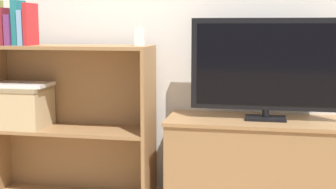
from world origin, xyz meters
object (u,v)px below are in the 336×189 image
Objects in this scene: book_skyblue at (25,28)px; book_crimson at (31,24)px; book_maroon at (7,27)px; tv_stand at (264,163)px; book_ivory at (2,29)px; book_teal at (19,23)px; laptop at (21,84)px; baby_monitor at (140,37)px; storage_basket_left at (22,105)px; tv at (267,66)px; book_plum at (13,30)px.

book_skyblue is 0.83× the size of book_crimson.
book_maroon is 0.89× the size of book_crimson.
tv_stand is 5.49× the size of book_skyblue.
book_teal is (0.11, 0.00, 0.03)m from book_ivory.
laptop is at bearing 23.93° from book_ivory.
book_skyblue is (-1.35, -0.09, 0.75)m from tv_stand.
baby_monitor is at bearing -176.75° from tv_stand.
book_maroon is at bearing 180.00° from book_teal.
book_teal is 0.05m from book_skyblue.
storage_basket_left is (-0.06, 0.04, -0.45)m from book_skyblue.
tv is 6.29× the size of baby_monitor.
book_crimson is at bearing 0.00° from book_maroon.
baby_monitor is (0.62, 0.05, -0.07)m from book_crimson.
storage_basket_left is (0.05, 0.04, -0.46)m from book_maroon.
book_teal is at bearing -175.72° from baby_monitor.
book_maroon is 0.83× the size of book_teal.
book_teal is at bearing 0.00° from book_plum.
book_crimson is 0.48m from storage_basket_left.
laptop is (0.08, 0.04, -0.32)m from book_ivory.
book_teal reaches higher than tv.
book_teal is 0.48m from storage_basket_left.
book_teal is 0.82× the size of storage_basket_left.
tv is 1.37m from book_skyblue.
book_skyblue is at bearing -176.19° from tv.
tv is 4.73× the size of book_plum.
book_skyblue reaches higher than book_ivory.
book_ivory is 0.04m from book_maroon.
book_maroon reaches higher than storage_basket_left.
book_ivory is 1.07× the size of book_plum.
book_skyblue is at bearing 0.00° from book_ivory.
book_skyblue is (0.11, 0.00, -0.01)m from book_maroon.
book_maroon is (0.03, 0.00, 0.01)m from book_ivory.
tv reaches higher than baby_monitor.
tv_stand is 4.28× the size of book_teal.
book_skyblue is at bearing 0.00° from book_plum.
book_skyblue is (-1.35, -0.09, 0.20)m from tv.
book_ivory is 0.34m from laptop.
book_skyblue is at bearing -176.12° from tv_stand.
book_plum is (-1.43, -0.09, 0.19)m from tv.
laptop is at bearing 122.44° from book_teal.
book_crimson reaches higher than book_skyblue.
tv is 2.39× the size of laptop.
laptop reaches higher than storage_basket_left.
book_maroon is at bearing 180.00° from book_crimson.
storage_basket_left is (0.02, 0.04, -0.44)m from book_plum.
tv is at bearing 3.70° from book_teal.
tv is 3.46× the size of book_crimson.
book_crimson is 0.69× the size of laptop.
storage_basket_left is at bearing 122.44° from book_teal.
book_crimson is at bearing 0.00° from book_plum.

